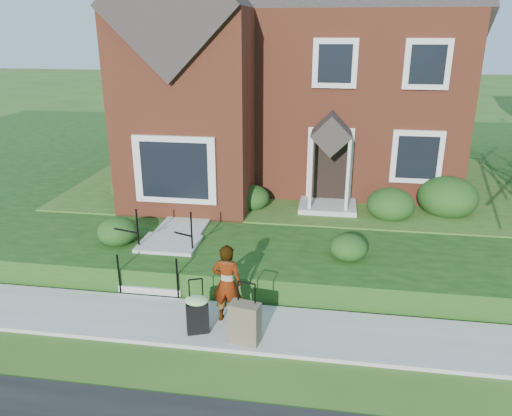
% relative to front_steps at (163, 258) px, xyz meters
% --- Properties ---
extents(ground, '(120.00, 120.00, 0.00)m').
position_rel_front_steps_xyz_m(ground, '(2.50, -1.84, -0.47)').
color(ground, '#2D5119').
rests_on(ground, ground).
extents(sidewalk, '(60.00, 1.60, 0.08)m').
position_rel_front_steps_xyz_m(sidewalk, '(2.50, -1.84, -0.43)').
color(sidewalk, '#9E9B93').
rests_on(sidewalk, ground).
extents(terrace, '(44.00, 20.00, 0.60)m').
position_rel_front_steps_xyz_m(terrace, '(6.50, 9.06, -0.17)').
color(terrace, '#15390F').
rests_on(terrace, ground).
extents(walkway, '(1.20, 6.00, 0.06)m').
position_rel_front_steps_xyz_m(walkway, '(0.00, 3.16, 0.16)').
color(walkway, '#9E9B93').
rests_on(walkway, terrace).
extents(main_house, '(10.40, 10.20, 9.40)m').
position_rel_front_steps_xyz_m(main_house, '(2.29, 7.76, 4.79)').
color(main_house, brown).
rests_on(main_house, terrace).
extents(front_steps, '(1.40, 2.02, 1.50)m').
position_rel_front_steps_xyz_m(front_steps, '(0.00, 0.00, 0.00)').
color(front_steps, '#9E9B93').
rests_on(front_steps, ground).
extents(foundation_shrubs, '(10.51, 4.66, 1.15)m').
position_rel_front_steps_xyz_m(foundation_shrubs, '(2.95, 3.16, 0.62)').
color(foundation_shrubs, '#12330F').
rests_on(foundation_shrubs, terrace).
extents(woman, '(0.61, 0.42, 1.61)m').
position_rel_front_steps_xyz_m(woman, '(1.88, -1.70, 0.41)').
color(woman, '#999999').
rests_on(woman, sidewalk).
extents(suitcase_black, '(0.55, 0.51, 1.09)m').
position_rel_front_steps_xyz_m(suitcase_black, '(1.40, -2.19, 0.03)').
color(suitcase_black, black).
rests_on(suitcase_black, sidewalk).
extents(suitcase_olive, '(0.59, 0.41, 1.18)m').
position_rel_front_steps_xyz_m(suitcase_olive, '(2.34, -2.36, -0.00)').
color(suitcase_olive, brown).
rests_on(suitcase_olive, sidewalk).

